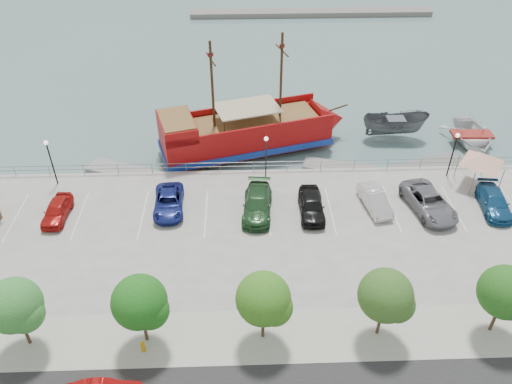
{
  "coord_description": "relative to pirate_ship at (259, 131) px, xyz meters",
  "views": [
    {
      "loc": [
        -2.07,
        -29.0,
        25.2
      ],
      "look_at": [
        -1.0,
        2.0,
        2.0
      ],
      "focal_mm": 35.0,
      "sensor_mm": 36.0,
      "label": 1
    }
  ],
  "objects": [
    {
      "name": "ground",
      "position": [
        0.34,
        -13.22,
        -1.99
      ],
      "size": [
        160.0,
        160.0,
        0.0
      ],
      "primitive_type": "plane",
      "color": "slate"
    },
    {
      "name": "sidewalk",
      "position": [
        0.34,
        -23.22,
        -0.98
      ],
      "size": [
        100.0,
        4.0,
        0.05
      ],
      "primitive_type": "cube",
      "color": "#A3A08C",
      "rests_on": "land_slab"
    },
    {
      "name": "seawall_railing",
      "position": [
        0.34,
        -5.42,
        -0.47
      ],
      "size": [
        50.0,
        0.06,
        1.0
      ],
      "color": "slate",
      "rests_on": "land_slab"
    },
    {
      "name": "far_shore",
      "position": [
        10.34,
        41.78,
        -1.59
      ],
      "size": [
        40.0,
        3.0,
        0.8
      ],
      "primitive_type": "cube",
      "color": "slate",
      "rests_on": "ground"
    },
    {
      "name": "pirate_ship",
      "position": [
        0.0,
        0.0,
        0.0
      ],
      "size": [
        19.23,
        10.08,
        11.9
      ],
      "rotation": [
        0.0,
        0.0,
        0.29
      ],
      "color": "#9A0A0B",
      "rests_on": "ground"
    },
    {
      "name": "patrol_boat",
      "position": [
        13.82,
        1.62,
        -0.72
      ],
      "size": [
        6.64,
        2.65,
        2.55
      ],
      "primitive_type": "imported",
      "rotation": [
        0.0,
        0.0,
        1.54
      ],
      "color": "#505357",
      "rests_on": "ground"
    },
    {
      "name": "speedboat",
      "position": [
        21.26,
        0.18,
        -1.27
      ],
      "size": [
        5.25,
        7.14,
        1.44
      ],
      "primitive_type": "imported",
      "rotation": [
        0.0,
        0.0,
        -0.04
      ],
      "color": "silver",
      "rests_on": "ground"
    },
    {
      "name": "dock_west",
      "position": [
        -12.46,
        -4.02,
        -1.78
      ],
      "size": [
        7.56,
        4.69,
        0.42
      ],
      "primitive_type": "cube",
      "rotation": [
        0.0,
        0.0,
        -0.39
      ],
      "color": "gray",
      "rests_on": "ground"
    },
    {
      "name": "dock_mid",
      "position": [
        7.37,
        -4.02,
        -1.8
      ],
      "size": [
        6.95,
        3.76,
        0.38
      ],
      "primitive_type": "cube",
      "rotation": [
        0.0,
        0.0,
        -0.29
      ],
      "color": "gray",
      "rests_on": "ground"
    },
    {
      "name": "dock_east",
      "position": [
        15.61,
        -4.02,
        -1.78
      ],
      "size": [
        7.66,
        4.34,
        0.42
      ],
      "primitive_type": "cube",
      "rotation": [
        0.0,
        0.0,
        0.32
      ],
      "color": "slate",
      "rests_on": "ground"
    },
    {
      "name": "canopy_tent",
      "position": [
        18.38,
        -8.03,
        2.07
      ],
      "size": [
        4.77,
        4.77,
        3.52
      ],
      "rotation": [
        0.0,
        0.0,
        0.14
      ],
      "color": "slate",
      "rests_on": "land_slab"
    },
    {
      "name": "fire_hydrant",
      "position": [
        -7.74,
        -24.02,
        -0.55
      ],
      "size": [
        0.28,
        0.28,
        0.81
      ],
      "rotation": [
        0.0,
        0.0,
        -0.16
      ],
      "color": "#C28B0A",
      "rests_on": "sidewalk"
    },
    {
      "name": "lamp_post_left",
      "position": [
        -17.66,
        -6.72,
        1.95
      ],
      "size": [
        0.36,
        0.36,
        4.28
      ],
      "color": "black",
      "rests_on": "land_slab"
    },
    {
      "name": "lamp_post_mid",
      "position": [
        0.34,
        -6.72,
        1.95
      ],
      "size": [
        0.36,
        0.36,
        4.28
      ],
      "color": "black",
      "rests_on": "land_slab"
    },
    {
      "name": "lamp_post_right",
      "position": [
        16.34,
        -6.72,
        1.95
      ],
      "size": [
        0.36,
        0.36,
        4.28
      ],
      "color": "black",
      "rests_on": "land_slab"
    },
    {
      "name": "tree_b",
      "position": [
        -14.51,
        -23.3,
        2.3
      ],
      "size": [
        3.3,
        3.2,
        5.0
      ],
      "color": "#473321",
      "rests_on": "sidewalk"
    },
    {
      "name": "tree_c",
      "position": [
        -7.51,
        -23.3,
        2.3
      ],
      "size": [
        3.3,
        3.2,
        5.0
      ],
      "color": "#473321",
      "rests_on": "sidewalk"
    },
    {
      "name": "tree_d",
      "position": [
        -0.51,
        -23.3,
        2.3
      ],
      "size": [
        3.3,
        3.2,
        5.0
      ],
      "color": "#473321",
      "rests_on": "sidewalk"
    },
    {
      "name": "tree_e",
      "position": [
        6.49,
        -23.3,
        2.3
      ],
      "size": [
        3.3,
        3.2,
        5.0
      ],
      "color": "#473321",
      "rests_on": "sidewalk"
    },
    {
      "name": "tree_f",
      "position": [
        13.49,
        -23.3,
        2.3
      ],
      "size": [
        3.3,
        3.2,
        5.0
      ],
      "color": "#473321",
      "rests_on": "sidewalk"
    },
    {
      "name": "parked_car_a",
      "position": [
        -16.27,
        -11.33,
        -0.29
      ],
      "size": [
        1.82,
        4.18,
        1.4
      ],
      "primitive_type": "imported",
      "rotation": [
        0.0,
        0.0,
        -0.04
      ],
      "color": "#AE1512",
      "rests_on": "land_slab"
    },
    {
      "name": "parked_car_c",
      "position": [
        -7.63,
        -10.59,
        -0.3
      ],
      "size": [
        2.58,
        5.09,
        1.38
      ],
      "primitive_type": "imported",
      "rotation": [
        0.0,
        0.0,
        0.06
      ],
      "color": "navy",
      "rests_on": "land_slab"
    },
    {
      "name": "parked_car_d",
      "position": [
        -0.55,
        -11.22,
        -0.2
      ],
      "size": [
        2.75,
        5.69,
        1.6
      ],
      "primitive_type": "imported",
      "rotation": [
        0.0,
        0.0,
        -0.09
      ],
      "color": "#224A25",
      "rests_on": "land_slab"
    },
    {
      "name": "parked_car_e",
      "position": [
        3.72,
        -11.48,
        -0.19
      ],
      "size": [
        1.99,
        4.77,
        1.61
      ],
      "primitive_type": "imported",
      "rotation": [
        0.0,
        0.0,
        -0.02
      ],
      "color": "black",
      "rests_on": "land_slab"
    },
    {
      "name": "parked_car_f",
      "position": [
        8.93,
        -10.9,
        -0.27
      ],
      "size": [
        2.25,
        4.57,
        1.44
      ],
      "primitive_type": "imported",
      "rotation": [
        0.0,
        0.0,
        0.17
      ],
      "color": "silver",
      "rests_on": "land_slab"
    },
    {
      "name": "parked_car_g",
      "position": [
        13.11,
        -11.45,
        -0.19
      ],
      "size": [
        3.8,
        6.22,
        1.61
      ],
      "primitive_type": "imported",
      "rotation": [
        0.0,
        0.0,
        0.21
      ],
      "color": "slate",
      "rests_on": "land_slab"
    },
    {
      "name": "parked_car_h",
      "position": [
        18.4,
        -11.49,
        -0.29
      ],
      "size": [
        2.5,
        5.04,
        1.41
      ],
      "primitive_type": "imported",
      "rotation": [
        0.0,
        0.0,
        -0.11
      ],
      "color": "navy",
      "rests_on": "land_slab"
    }
  ]
}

